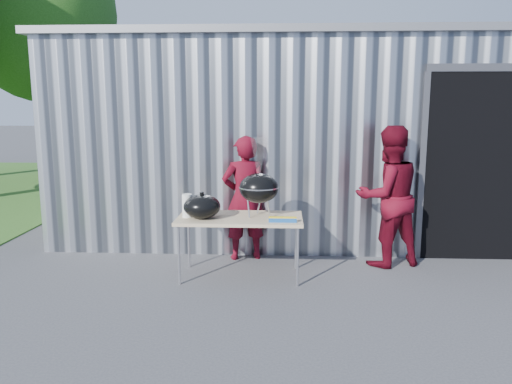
# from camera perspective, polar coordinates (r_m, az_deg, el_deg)

# --- Properties ---
(ground) EXTENTS (80.00, 80.00, 0.00)m
(ground) POSITION_cam_1_polar(r_m,az_deg,el_deg) (5.44, 0.79, -12.60)
(ground) COLOR #3F3F41
(building) EXTENTS (8.20, 6.20, 3.10)m
(building) POSITION_cam_1_polar(r_m,az_deg,el_deg) (9.65, 7.30, 6.74)
(building) COLOR silver
(building) RESTS_ON ground
(tree_far) EXTENTS (4.16, 4.16, 6.90)m
(tree_far) POSITION_cam_1_polar(r_m,az_deg,el_deg) (15.71, -23.57, 18.12)
(tree_far) COLOR #442D19
(tree_far) RESTS_ON ground
(folding_table) EXTENTS (1.50, 0.75, 0.75)m
(folding_table) POSITION_cam_1_polar(r_m,az_deg,el_deg) (6.03, -1.85, -3.22)
(folding_table) COLOR tan
(folding_table) RESTS_ON ground
(kettle_grill) EXTENTS (0.48, 0.48, 0.95)m
(kettle_grill) POSITION_cam_1_polar(r_m,az_deg,el_deg) (5.97, 0.33, 1.09)
(kettle_grill) COLOR black
(kettle_grill) RESTS_ON folding_table
(grill_lid) EXTENTS (0.44, 0.44, 0.32)m
(grill_lid) POSITION_cam_1_polar(r_m,az_deg,el_deg) (5.95, -6.19, -1.65)
(grill_lid) COLOR black
(grill_lid) RESTS_ON folding_table
(paper_towels) EXTENTS (0.12, 0.12, 0.28)m
(paper_towels) POSITION_cam_1_polar(r_m,az_deg,el_deg) (6.03, -7.87, -1.56)
(paper_towels) COLOR white
(paper_towels) RESTS_ON folding_table
(white_tub) EXTENTS (0.20, 0.15, 0.10)m
(white_tub) POSITION_cam_1_polar(r_m,az_deg,el_deg) (6.27, -6.73, -1.93)
(white_tub) COLOR white
(white_tub) RESTS_ON folding_table
(foil_box) EXTENTS (0.32, 0.05, 0.06)m
(foil_box) POSITION_cam_1_polar(r_m,az_deg,el_deg) (5.75, 3.06, -3.16)
(foil_box) COLOR #164B94
(foil_box) RESTS_ON folding_table
(person_cook) EXTENTS (0.70, 0.55, 1.68)m
(person_cook) POSITION_cam_1_polar(r_m,az_deg,el_deg) (6.71, -1.32, -0.71)
(person_cook) COLOR #510715
(person_cook) RESTS_ON ground
(person_bystander) EXTENTS (1.07, 0.95, 1.82)m
(person_bystander) POSITION_cam_1_polar(r_m,az_deg,el_deg) (6.66, 14.85, -0.50)
(person_bystander) COLOR #510715
(person_bystander) RESTS_ON ground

